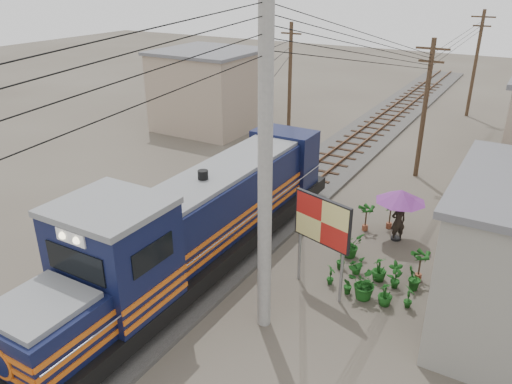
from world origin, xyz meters
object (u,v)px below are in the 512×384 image
Objects in this scene: locomotive at (195,227)px; billboard at (322,224)px; vendor at (398,221)px; market_umbrella at (401,196)px.

billboard is at bearing 14.33° from locomotive.
locomotive is 9.85× the size of vendor.
locomotive is 8.09m from vendor.
vendor is (5.55, 5.82, -0.92)m from locomotive.
billboard is 2.07× the size of vendor.
billboard is at bearing -105.16° from market_umbrella.
billboard reaches higher than market_umbrella.
locomotive is at bearing -148.79° from billboard.
locomotive is 4.44m from billboard.
market_umbrella is 1.32× the size of vendor.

